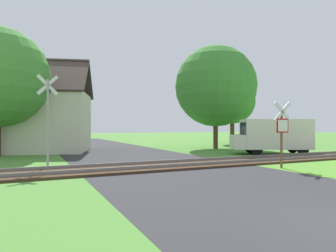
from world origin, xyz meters
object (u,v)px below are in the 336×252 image
at_px(tree_right, 216,86).
at_px(crossing_sign_far, 48,115).
at_px(stop_sign_near, 282,130).
at_px(tree_far, 232,101).
at_px(mail_truck, 273,135).
at_px(house, 30,120).

bearing_deg(tree_right, crossing_sign_far, -152.60).
relative_size(stop_sign_near, tree_right, 0.34).
bearing_deg(tree_far, crossing_sign_far, -147.69).
bearing_deg(mail_truck, tree_right, 31.36).
height_order(crossing_sign_far, tree_right, tree_right).
bearing_deg(tree_right, stop_sign_near, -109.93).
xyz_separation_m(crossing_sign_far, tree_right, (12.95, 6.71, 2.76)).
distance_m(stop_sign_near, tree_far, 18.31).
xyz_separation_m(stop_sign_near, tree_far, (9.20, 15.59, 2.75)).
bearing_deg(tree_right, tree_far, 42.35).
distance_m(crossing_sign_far, house, 9.84).
distance_m(tree_far, mail_truck, 11.84).
bearing_deg(stop_sign_near, tree_far, -114.99).
bearing_deg(crossing_sign_far, stop_sign_near, -26.67).
distance_m(stop_sign_near, tree_right, 11.94).
height_order(stop_sign_near, crossing_sign_far, crossing_sign_far).
xyz_separation_m(crossing_sign_far, mail_truck, (13.58, 1.12, -1.03)).
relative_size(stop_sign_near, house, 0.30).
distance_m(tree_right, tree_far, 7.19).
bearing_deg(tree_far, house, -174.79).
height_order(stop_sign_near, mail_truck, stop_sign_near).
distance_m(crossing_sign_far, mail_truck, 13.67).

